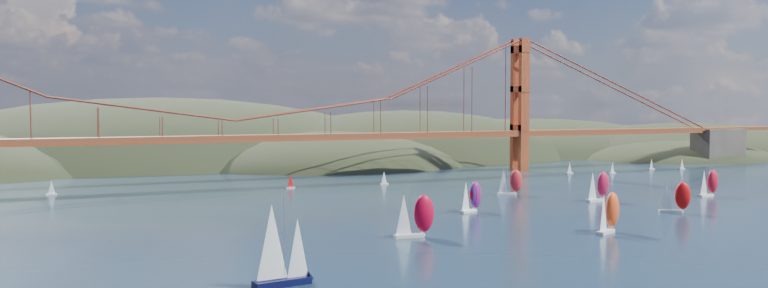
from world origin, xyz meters
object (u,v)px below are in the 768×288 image
Objects in this scene: sloop_navy at (280,246)px; racer_3 at (598,186)px; racer_0 at (413,215)px; racer_4 at (708,182)px; racer_2 at (674,196)px; racer_rwb at (471,196)px; racer_1 at (608,212)px; racer_5 at (509,182)px.

sloop_navy is 125.53m from racer_3.
racer_0 is at bearing -165.37° from racer_3.
racer_4 is (148.62, 55.49, -1.92)m from sloop_navy.
sloop_navy is at bearing -130.79° from racer_2.
racer_0 is 1.12× the size of racer_4.
sloop_navy is 1.57× the size of racer_2.
racer_3 is 1.08× the size of racer_rwb.
racer_1 is at bearing -12.43° from racer_0.
sloop_navy reaches higher than racer_1.
racer_2 is (36.28, 17.26, -0.44)m from racer_1.
racer_rwb is at bearing 46.64° from racer_0.
racer_3 reaches higher than racer_5.
racer_1 reaches higher than racer_2.
racer_1 is at bearing -95.72° from racer_rwb.
racer_5 is (59.37, 53.97, -0.63)m from racer_0.
sloop_navy is 87.23m from racer_rwb.
racer_2 is 0.99× the size of racer_4.
racer_rwb is (-10.76, 39.19, -0.46)m from racer_1.
sloop_navy reaches higher than racer_4.
racer_4 reaches higher than racer_5.
racer_2 is (113.71, 34.28, -1.96)m from sloop_navy.
racer_1 reaches higher than racer_3.
sloop_navy is at bearing -160.93° from racer_rwb.
racer_0 is 1.13× the size of racer_rwb.
racer_2 is 40.85m from racer_4.
racer_5 is (-52.25, 27.67, -0.14)m from racer_4.
racer_5 is at bearing 46.59° from racer_0.
racer_2 is at bearing -50.76° from racer_5.
racer_1 is at bearing -122.12° from racer_2.
racer_1 is at bearing -86.27° from racer_5.
racer_5 is at bearing 48.11° from racer_1.
racer_0 is 76.88m from racer_2.
racer_0 is at bearing -118.02° from racer_5.
sloop_navy is 118.78m from racer_2.
racer_0 is at bearing 137.34° from racer_1.
racer_0 is at bearing -158.75° from racer_rwb.
racer_0 reaches higher than racer_3.
racer_3 is at bearing -16.63° from racer_rwb.
racer_0 is at bearing -143.77° from racer_2.
racer_4 reaches higher than racer_2.
racer_2 is at bearing -0.47° from racer_1.
racer_rwb is at bearing 176.57° from racer_3.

